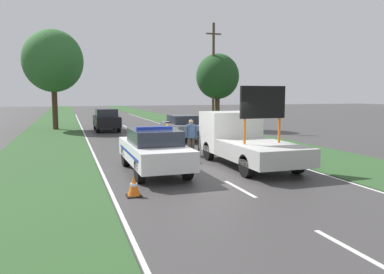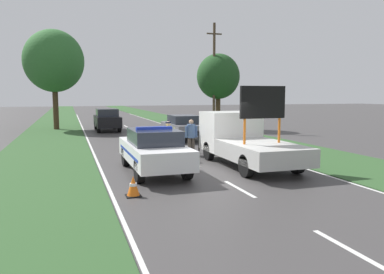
# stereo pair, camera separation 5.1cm
# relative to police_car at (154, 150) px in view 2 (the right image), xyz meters

# --- Properties ---
(ground_plane) EXTENTS (160.00, 160.00, 0.00)m
(ground_plane) POSITION_rel_police_car_xyz_m (1.87, -0.71, -0.81)
(ground_plane) COLOR #3D3A3A
(lane_markings) EXTENTS (7.38, 59.05, 0.01)m
(lane_markings) POSITION_rel_police_car_xyz_m (1.87, 11.43, -0.81)
(lane_markings) COLOR silver
(lane_markings) RESTS_ON ground
(grass_verge_left) EXTENTS (4.14, 120.00, 0.03)m
(grass_verge_left) POSITION_rel_police_car_xyz_m (-3.94, 19.29, -0.80)
(grass_verge_left) COLOR #2D5128
(grass_verge_left) RESTS_ON ground
(grass_verge_right) EXTENTS (4.14, 120.00, 0.03)m
(grass_verge_right) POSITION_rel_police_car_xyz_m (7.68, 19.29, -0.80)
(grass_verge_right) COLOR #2D5128
(grass_verge_right) RESTS_ON ground
(police_car) EXTENTS (1.81, 4.84, 1.64)m
(police_car) POSITION_rel_police_car_xyz_m (0.00, 0.00, 0.00)
(police_car) COLOR white
(police_car) RESTS_ON ground
(work_truck) EXTENTS (2.20, 5.54, 3.06)m
(work_truck) POSITION_rel_police_car_xyz_m (3.74, 0.47, 0.17)
(work_truck) COLOR white
(work_truck) RESTS_ON ground
(road_barrier) EXTENTS (3.17, 0.08, 1.06)m
(road_barrier) POSITION_rel_police_car_xyz_m (1.68, 3.53, 0.07)
(road_barrier) COLOR black
(road_barrier) RESTS_ON ground
(police_officer) EXTENTS (0.59, 0.37, 1.63)m
(police_officer) POSITION_rel_police_car_xyz_m (1.16, 2.37, 0.16)
(police_officer) COLOR #191E38
(police_officer) RESTS_ON ground
(pedestrian_civilian) EXTENTS (0.59, 0.38, 1.64)m
(pedestrian_civilian) POSITION_rel_police_car_xyz_m (2.39, 3.01, 0.15)
(pedestrian_civilian) COLOR brown
(pedestrian_civilian) RESTS_ON ground
(traffic_cone_near_police) EXTENTS (0.41, 0.41, 0.57)m
(traffic_cone_near_police) POSITION_rel_police_car_xyz_m (-1.22, -2.95, -0.53)
(traffic_cone_near_police) COLOR black
(traffic_cone_near_police) RESTS_ON ground
(traffic_cone_centre_front) EXTENTS (0.48, 0.48, 0.66)m
(traffic_cone_centre_front) POSITION_rel_police_car_xyz_m (2.05, 4.02, -0.49)
(traffic_cone_centre_front) COLOR black
(traffic_cone_centre_front) RESTS_ON ground
(queued_car_suv_grey) EXTENTS (1.82, 4.26, 1.50)m
(queued_car_suv_grey) POSITION_rel_police_car_xyz_m (3.87, 9.06, -0.03)
(queued_car_suv_grey) COLOR slate
(queued_car_suv_grey) RESTS_ON ground
(queued_car_sedan_black) EXTENTS (1.73, 4.38, 1.68)m
(queued_car_sedan_black) POSITION_rel_police_car_xyz_m (-0.05, 16.16, 0.04)
(queued_car_sedan_black) COLOR black
(queued_car_sedan_black) RESTS_ON ground
(roadside_tree_near_left) EXTENTS (3.37, 3.37, 5.95)m
(roadside_tree_near_left) POSITION_rel_police_car_xyz_m (8.47, 14.72, 3.33)
(roadside_tree_near_left) COLOR #42301E
(roadside_tree_near_left) RESTS_ON ground
(roadside_tree_near_right) EXTENTS (4.58, 4.58, 7.75)m
(roadside_tree_near_right) POSITION_rel_police_car_xyz_m (-3.77, 18.42, 4.51)
(roadside_tree_near_right) COLOR #42301E
(roadside_tree_near_right) RESTS_ON ground
(utility_pole) EXTENTS (1.20, 0.20, 8.14)m
(utility_pole) POSITION_rel_police_car_xyz_m (7.87, 14.11, 3.37)
(utility_pole) COLOR #473828
(utility_pole) RESTS_ON ground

